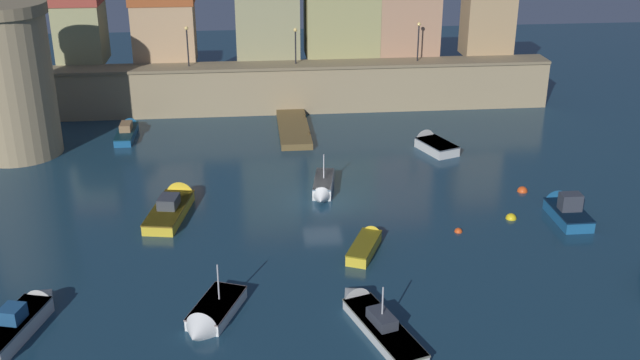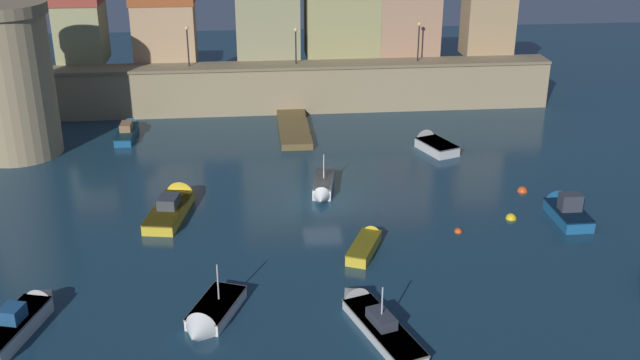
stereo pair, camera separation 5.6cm
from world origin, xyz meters
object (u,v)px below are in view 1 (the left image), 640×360
moored_boat_4 (431,144)px  mooring_buoy_2 (458,232)px  fortress_tower (9,80)px  moored_boat_2 (23,318)px  quay_lamp_0 (187,40)px  moored_boat_0 (174,203)px  moored_boat_3 (367,243)px  mooring_buoy_1 (511,219)px  moored_boat_1 (128,130)px  quay_lamp_2 (419,35)px  moored_boat_9 (210,317)px  mooring_buoy_0 (522,191)px  moored_boat_6 (323,187)px  quay_lamp_1 (295,40)px  moored_boat_8 (564,208)px  moored_boat_7 (372,317)px

moored_boat_4 → mooring_buoy_2: 14.19m
fortress_tower → moored_boat_2: (6.33, -23.80, -5.19)m
quay_lamp_0 → moored_boat_0: bearing=-89.8°
moored_boat_3 → mooring_buoy_1: (9.45, 2.97, -0.36)m
moored_boat_1 → moored_boat_0: bearing=-161.5°
quay_lamp_0 → quay_lamp_2: quay_lamp_0 is taller
moored_boat_1 → mooring_buoy_2: (21.94, -19.60, -0.40)m
moored_boat_9 → mooring_buoy_0: (20.18, 13.74, -0.34)m
moored_boat_6 → quay_lamp_1: bearing=-168.6°
fortress_tower → moored_boat_1: (7.46, 3.56, -5.28)m
moored_boat_8 → mooring_buoy_1: 3.41m
moored_boat_6 → fortress_tower: bearing=-103.9°
mooring_buoy_1 → moored_boat_9: bearing=-151.6°
quay_lamp_1 → moored_boat_8: 28.22m
mooring_buoy_0 → mooring_buoy_1: bearing=-118.0°
moored_boat_0 → moored_boat_8: (24.15, -3.19, 0.08)m
moored_boat_6 → mooring_buoy_2: size_ratio=10.55×
fortress_tower → moored_boat_6: fortress_tower is taller
moored_boat_2 → fortress_tower: bearing=30.1°
moored_boat_0 → mooring_buoy_2: bearing=-95.2°
quay_lamp_1 → moored_boat_8: quay_lamp_1 is taller
quay_lamp_1 → moored_boat_8: (15.06, -23.15, -5.79)m
moored_boat_0 → moored_boat_7: size_ratio=0.97×
mooring_buoy_1 → mooring_buoy_0: bearing=62.0°
moored_boat_7 → moored_boat_8: bearing=-70.4°
moored_boat_7 → moored_boat_8: 17.33m
moored_boat_0 → mooring_buoy_2: 17.74m
moored_boat_0 → mooring_buoy_2: (17.07, -4.78, -0.42)m
mooring_buoy_1 → mooring_buoy_2: mooring_buoy_1 is taller
moored_boat_8 → mooring_buoy_2: bearing=102.4°
moored_boat_2 → moored_boat_7: 16.49m
moored_boat_0 → quay_lamp_0: bearing=10.6°
moored_boat_0 → quay_lamp_1: bearing=-14.1°
fortress_tower → moored_boat_4: 31.57m
mooring_buoy_2 → moored_boat_8: bearing=12.6°
quay_lamp_0 → fortress_tower: bearing=-144.7°
quay_lamp_1 → quay_lamp_2: size_ratio=0.91×
moored_boat_7 → mooring_buoy_0: 19.09m
moored_boat_0 → moored_boat_3: (11.34, -6.29, -0.07)m
quay_lamp_2 → moored_boat_8: bearing=-79.3°
moored_boat_2 → moored_boat_6: bearing=-32.5°
fortress_tower → mooring_buoy_1: 36.63m
quay_lamp_0 → moored_boat_6: quay_lamp_0 is taller
fortress_tower → quay_lamp_1: fortress_tower is taller
moored_boat_9 → mooring_buoy_2: (14.34, 8.30, -0.34)m
moored_boat_1 → moored_boat_4: moored_boat_4 is taller
quay_lamp_0 → mooring_buoy_1: (20.84, -23.28, -6.49)m
mooring_buoy_0 → quay_lamp_2: bearing=99.2°
moored_boat_3 → moored_boat_7: moored_boat_7 is taller
moored_boat_1 → moored_boat_6: 19.57m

